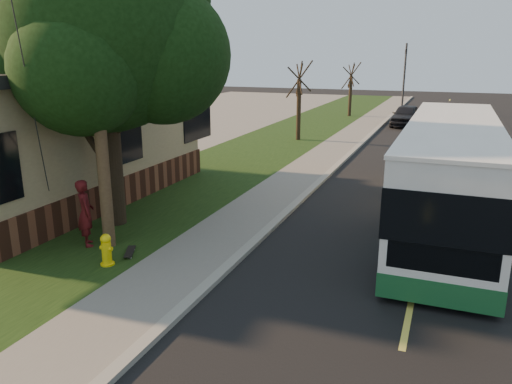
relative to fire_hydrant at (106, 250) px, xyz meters
The scene contains 17 objects.
ground 2.64m from the fire_hydrant, ahead, with size 120.00×120.00×0.00m, color black.
road 11.99m from the fire_hydrant, 56.58° to the left, with size 8.00×80.00×0.01m, color black.
curb 10.34m from the fire_hydrant, 75.43° to the left, with size 0.25×80.00×0.12m, color gray.
sidewalk 10.13m from the fire_hydrant, 80.91° to the left, with size 2.00×80.00×0.08m, color slate.
grass_verge 10.19m from the fire_hydrant, 100.76° to the left, with size 5.00×80.00×0.07m, color black.
building_lot 15.55m from the fire_hydrant, 139.96° to the left, with size 15.00×80.00×0.04m, color slate.
fire_hydrant is the anchor object (origin of this frame).
utility_pole 4.37m from the fire_hydrant, 125.38° to the left, with size 2.86×3.21×9.07m.
leafy_tree 5.65m from the fire_hydrant, 120.67° to the left, with size 6.30×6.00×7.80m.
bare_tree_near 18.10m from the fire_hydrant, 92.86° to the left, with size 1.38×1.21×4.31m.
bare_tree_far 30.04m from the fire_hydrant, 90.76° to the left, with size 1.38×1.21×4.03m.
traffic_signal 34.25m from the fire_hydrant, 84.79° to the left, with size 0.18×0.22×5.50m.
transit_bus 9.28m from the fire_hydrant, 39.84° to the left, with size 2.51×10.88×2.95m.
skateboarder 1.55m from the fire_hydrant, 145.63° to the left, with size 0.61×0.40×1.69m, color #4E0F12.
skateboard_main 0.79m from the fire_hydrant, 82.06° to the left, with size 0.50×0.75×0.07m.
dumpster 10.13m from the fire_hydrant, 130.15° to the left, with size 1.39×1.13×1.17m.
distant_car 26.73m from the fire_hydrant, 81.18° to the left, with size 1.66×4.13×1.41m, color black.
Camera 1 is at (4.39, -8.55, 4.72)m, focal length 35.00 mm.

